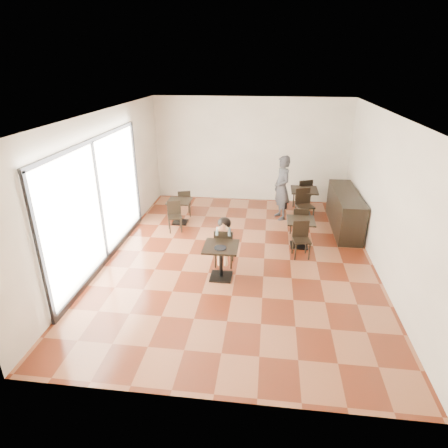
% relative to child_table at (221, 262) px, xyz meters
% --- Properties ---
extents(floor, '(6.00, 8.00, 0.01)m').
position_rel_child_table_xyz_m(floor, '(0.29, 0.92, -0.37)').
color(floor, brown).
rests_on(floor, ground).
extents(ceiling, '(6.00, 8.00, 0.01)m').
position_rel_child_table_xyz_m(ceiling, '(0.29, 0.92, 2.83)').
color(ceiling, silver).
rests_on(ceiling, floor).
extents(wall_back, '(6.00, 0.01, 3.20)m').
position_rel_child_table_xyz_m(wall_back, '(0.29, 4.92, 1.23)').
color(wall_back, white).
rests_on(wall_back, floor).
extents(wall_front, '(6.00, 0.01, 3.20)m').
position_rel_child_table_xyz_m(wall_front, '(0.29, -3.08, 1.23)').
color(wall_front, white).
rests_on(wall_front, floor).
extents(wall_left, '(0.01, 8.00, 3.20)m').
position_rel_child_table_xyz_m(wall_left, '(-2.71, 0.92, 1.23)').
color(wall_left, white).
rests_on(wall_left, floor).
extents(wall_right, '(0.01, 8.00, 3.20)m').
position_rel_child_table_xyz_m(wall_right, '(3.29, 0.92, 1.23)').
color(wall_right, white).
rests_on(wall_right, floor).
extents(storefront_window, '(0.04, 4.50, 2.60)m').
position_rel_child_table_xyz_m(storefront_window, '(-2.68, 0.42, 1.03)').
color(storefront_window, white).
rests_on(storefront_window, floor).
extents(child_table, '(0.70, 0.70, 0.74)m').
position_rel_child_table_xyz_m(child_table, '(0.00, 0.00, 0.00)').
color(child_table, black).
rests_on(child_table, floor).
extents(child_chair, '(0.40, 0.40, 0.88)m').
position_rel_child_table_xyz_m(child_chair, '(0.00, 0.55, 0.07)').
color(child_chair, black).
rests_on(child_chair, floor).
extents(child, '(0.40, 0.56, 1.11)m').
position_rel_child_table_xyz_m(child, '(0.00, 0.55, 0.19)').
color(child, gray).
rests_on(child, child_chair).
extents(plate, '(0.25, 0.25, 0.01)m').
position_rel_child_table_xyz_m(plate, '(0.00, -0.10, 0.38)').
color(plate, black).
rests_on(plate, child_table).
extents(pizza_slice, '(0.26, 0.20, 0.06)m').
position_rel_child_table_xyz_m(pizza_slice, '(0.00, 0.36, 0.60)').
color(pizza_slice, '#E5BF7F').
rests_on(pizza_slice, child).
extents(adult_patron, '(0.65, 0.77, 1.81)m').
position_rel_child_table_xyz_m(adult_patron, '(1.27, 3.42, 0.54)').
color(adult_patron, '#3D3C42').
rests_on(adult_patron, floor).
extents(cafe_table_mid, '(0.75, 0.75, 0.69)m').
position_rel_child_table_xyz_m(cafe_table_mid, '(1.70, 1.67, -0.02)').
color(cafe_table_mid, black).
rests_on(cafe_table_mid, floor).
extents(cafe_table_left, '(0.79, 0.79, 0.66)m').
position_rel_child_table_xyz_m(cafe_table_left, '(-1.51, 2.73, -0.04)').
color(cafe_table_left, black).
rests_on(cafe_table_left, floor).
extents(cafe_table_back, '(0.97, 0.97, 0.79)m').
position_rel_child_table_xyz_m(cafe_table_back, '(1.92, 3.72, 0.03)').
color(cafe_table_back, black).
rests_on(cafe_table_back, floor).
extents(chair_mid_a, '(0.43, 0.43, 0.83)m').
position_rel_child_table_xyz_m(chair_mid_a, '(1.70, 2.22, 0.05)').
color(chair_mid_a, black).
rests_on(chair_mid_a, floor).
extents(chair_mid_b, '(0.43, 0.43, 0.83)m').
position_rel_child_table_xyz_m(chair_mid_b, '(1.70, 1.12, 0.05)').
color(chair_mid_b, black).
rests_on(chair_mid_b, floor).
extents(chair_left_a, '(0.45, 0.45, 0.79)m').
position_rel_child_table_xyz_m(chair_left_a, '(-1.51, 3.28, 0.03)').
color(chair_left_a, black).
rests_on(chair_left_a, floor).
extents(chair_left_b, '(0.45, 0.45, 0.79)m').
position_rel_child_table_xyz_m(chair_left_b, '(-1.51, 2.18, 0.03)').
color(chair_left_b, black).
rests_on(chair_left_b, floor).
extents(chair_back_a, '(0.55, 0.55, 0.95)m').
position_rel_child_table_xyz_m(chair_back_a, '(1.92, 4.27, 0.11)').
color(chair_back_a, black).
rests_on(chair_back_a, floor).
extents(chair_back_b, '(0.55, 0.55, 0.95)m').
position_rel_child_table_xyz_m(chair_back_b, '(1.92, 3.17, 0.11)').
color(chair_back_b, black).
rests_on(chair_back_b, floor).
extents(service_counter, '(0.60, 2.40, 1.00)m').
position_rel_child_table_xyz_m(service_counter, '(2.94, 2.92, 0.13)').
color(service_counter, black).
rests_on(service_counter, floor).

